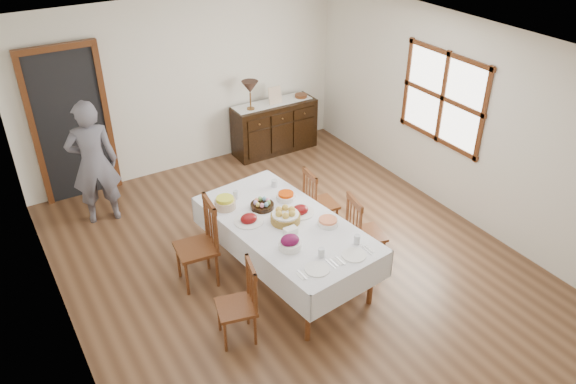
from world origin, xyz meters
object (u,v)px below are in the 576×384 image
chair_left_far (200,243)px  chair_right_far (318,201)px  person (93,159)px  table_lamp (250,88)px  dining_table (285,229)px  chair_right_near (363,232)px  sideboard (274,127)px  chair_left_near (240,302)px

chair_left_far → chair_right_far: bearing=100.8°
person → table_lamp: 2.62m
dining_table → chair_right_near: chair_right_near is taller
chair_right_near → sideboard: (0.65, 3.15, -0.06)m
chair_left_far → sideboard: size_ratio=0.75×
dining_table → chair_right_far: 1.02m
sideboard → table_lamp: bearing=-176.2°
chair_left_near → chair_right_near: (1.74, 0.30, 0.02)m
dining_table → chair_right_far: bearing=27.7°
chair_right_near → table_lamp: size_ratio=2.05×
person → chair_right_far: bearing=152.5°
chair_right_far → person: (-2.29, 1.74, 0.45)m
chair_left_far → person: bearing=-155.2°
chair_left_near → chair_right_far: (1.69, 1.15, 0.00)m
sideboard → chair_left_near: bearing=-124.7°
dining_table → chair_right_near: (0.87, -0.28, -0.18)m
dining_table → chair_left_near: (-0.87, -0.58, -0.21)m
chair_right_near → sideboard: bearing=0.2°
dining_table → chair_right_near: size_ratio=2.44×
chair_right_near → person: size_ratio=0.52×
chair_left_near → person: person is taller
chair_left_far → table_lamp: (1.93, 2.41, 0.66)m
chair_left_far → chair_right_far: 1.67m
sideboard → table_lamp: table_lamp is taller
table_lamp → person: bearing=-168.1°
chair_left_near → person: (-0.60, 2.89, 0.45)m
dining_table → table_lamp: size_ratio=4.99×
chair_right_near → chair_right_far: size_ratio=1.05×
dining_table → sideboard: 3.26m
chair_left_near → table_lamp: bearing=164.0°
person → dining_table: bearing=132.2°
chair_left_near → chair_left_far: size_ratio=0.86×
dining_table → sideboard: (1.52, 2.87, -0.25)m
chair_right_far → chair_left_far: bearing=100.6°
table_lamp → dining_table: bearing=-111.0°
chair_left_far → chair_right_near: chair_left_far is taller
chair_left_far → chair_right_far: chair_left_far is taller
chair_right_near → dining_table: bearing=84.1°
sideboard → dining_table: bearing=-118.0°
dining_table → chair_left_near: 1.07m
chair_right_far → table_lamp: table_lamp is taller
chair_left_far → table_lamp: bearing=147.6°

